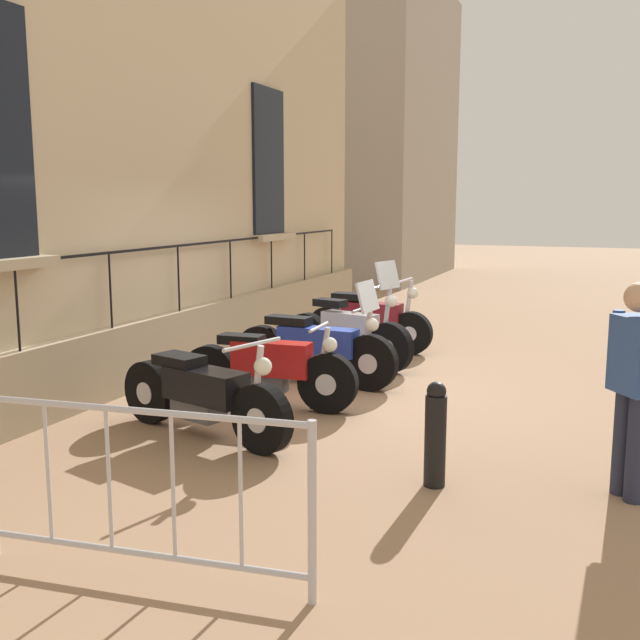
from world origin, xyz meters
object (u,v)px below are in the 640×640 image
Objects in this scene: motorcycle_black at (203,395)px; motorcycle_maroon at (369,323)px; motorcycle_blue at (316,349)px; motorcycle_silver at (348,334)px; bollard at (435,434)px; motorcycle_red at (269,370)px; pedestrian_walking at (634,379)px; crowd_barrier at (141,487)px.

motorcycle_maroon is (0.20, 4.45, 0.02)m from motorcycle_black.
motorcycle_silver is (0.04, 1.08, 0.01)m from motorcycle_blue.
motorcycle_maroon is 2.31× the size of bollard.
pedestrian_walking is at bearing -19.07° from motorcycle_red.
pedestrian_walking is (3.69, -0.08, 0.51)m from motorcycle_black.
motorcycle_maroon is 5.28m from bollard.
motorcycle_silver is 4.27m from bollard.
motorcycle_red is 3.69m from crowd_barrier.
pedestrian_walking is (3.56, -1.23, 0.50)m from motorcycle_red.
pedestrian_walking is at bearing -52.43° from motorcycle_maroon.
motorcycle_red is 2.40× the size of bollard.
bollard is at bearing -61.41° from motorcycle_silver.
motorcycle_silver is 1.10m from motorcycle_maroon.
crowd_barrier is at bearing -83.12° from motorcycle_maroon.
bollard is 0.51× the size of pedestrian_walking.
bollard is at bearing -66.57° from motorcycle_maroon.
pedestrian_walking is (3.49, -4.54, 0.49)m from motorcycle_maroon.
motorcycle_blue is at bearing 84.63° from motorcycle_black.
pedestrian_walking reaches higher than motorcycle_blue.
motorcycle_blue is at bearing 85.78° from motorcycle_red.
pedestrian_walking is at bearing -34.27° from motorcycle_blue.
crowd_barrier is (0.90, -3.58, 0.15)m from motorcycle_red.
motorcycle_maroon is (-0.06, 1.10, -0.02)m from motorcycle_silver.
motorcycle_silver reaches higher than crowd_barrier.
motorcycle_black is 0.99× the size of crowd_barrier.
motorcycle_red is at bearing -94.22° from motorcycle_blue.
motorcycle_silver is 1.21× the size of pedestrian_walking.
motorcycle_silver is at bearing 97.61° from crowd_barrier.
motorcycle_blue is 3.39m from bollard.
motorcycle_black is at bearing 178.70° from pedestrian_walking.
crowd_barrier is at bearing -138.61° from pedestrian_walking.
bollard is at bearing -52.07° from motorcycle_blue.
motorcycle_maroon is 6.94m from crowd_barrier.
bollard is 1.51m from pedestrian_walking.
bollard is at bearing -167.70° from pedestrian_walking.
pedestrian_walking is at bearing -45.07° from motorcycle_silver.
motorcycle_blue is (0.08, 1.14, 0.02)m from motorcycle_red.
motorcycle_black is 1.29× the size of pedestrian_walking.
motorcycle_blue reaches higher than motorcycle_black.
motorcycle_black is at bearing -95.37° from motorcycle_blue.
pedestrian_walking is (1.39, 0.30, 0.49)m from bollard.
pedestrian_walking is (3.43, -3.44, 0.48)m from motorcycle_silver.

